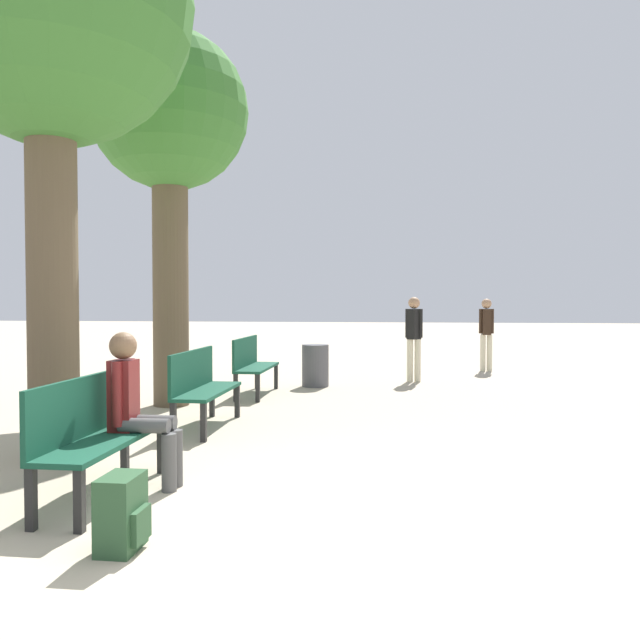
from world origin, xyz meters
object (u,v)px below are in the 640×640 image
at_px(person_seated, 137,405).
at_px(pedestrian_near, 486,330).
at_px(trash_bin, 315,365).
at_px(tree_row_1, 169,123).
at_px(bench_row_1, 201,383).
at_px(bench_row_2, 252,362).
at_px(tree_row_0, 49,10).
at_px(bench_row_0, 94,428).
at_px(pedestrian_mid, 414,333).
at_px(backpack, 122,514).

height_order(person_seated, pedestrian_near, pedestrian_near).
bearing_deg(trash_bin, tree_row_1, -129.45).
bearing_deg(bench_row_1, bench_row_2, 90.00).
xyz_separation_m(bench_row_2, trash_bin, (0.89, 1.10, -0.17)).
xyz_separation_m(bench_row_1, tree_row_0, (-0.93, -1.59, 3.70)).
bearing_deg(pedestrian_near, bench_row_1, -122.86).
bearing_deg(trash_bin, bench_row_0, -97.96).
xyz_separation_m(tree_row_0, pedestrian_mid, (3.58, 6.18, -3.33)).
height_order(tree_row_0, pedestrian_mid, tree_row_0).
distance_m(person_seated, trash_bin, 6.15).
relative_size(bench_row_1, pedestrian_near, 0.97).
bearing_deg(trash_bin, backpack, -91.81).
bearing_deg(tree_row_1, backpack, -72.74).
bearing_deg(bench_row_1, trash_bin, 76.59).
xyz_separation_m(bench_row_2, pedestrian_near, (4.24, 3.93, 0.36)).
xyz_separation_m(tree_row_0, tree_row_1, (0.00, 3.12, -0.18)).
bearing_deg(backpack, pedestrian_near, 70.58).
bearing_deg(pedestrian_mid, bench_row_0, -110.10).
bearing_deg(backpack, bench_row_2, 96.05).
bearing_deg(tree_row_1, trash_bin, 50.55).
distance_m(tree_row_1, pedestrian_mid, 5.66).
distance_m(tree_row_0, pedestrian_mid, 7.88).
bearing_deg(pedestrian_mid, pedestrian_near, 51.15).
relative_size(bench_row_2, backpack, 3.30).
height_order(tree_row_0, tree_row_1, tree_row_0).
xyz_separation_m(bench_row_0, backpack, (0.66, -0.95, -0.31)).
relative_size(bench_row_2, person_seated, 1.20).
bearing_deg(bench_row_0, tree_row_1, 102.58).
distance_m(tree_row_0, trash_bin, 6.84).
bearing_deg(tree_row_0, bench_row_2, 77.60).
distance_m(bench_row_2, pedestrian_mid, 3.30).
xyz_separation_m(bench_row_0, bench_row_2, (0.00, 5.29, 0.00)).
height_order(bench_row_1, backpack, bench_row_1).
relative_size(person_seated, pedestrian_mid, 0.80).
distance_m(bench_row_0, bench_row_2, 5.29).
relative_size(bench_row_2, trash_bin, 2.05).
relative_size(tree_row_0, tree_row_1, 1.06).
relative_size(bench_row_1, tree_row_1, 0.28).
height_order(bench_row_2, tree_row_1, tree_row_1).
xyz_separation_m(tree_row_1, person_seated, (1.16, -3.89, -3.39)).
bearing_deg(trash_bin, bench_row_1, -103.41).
bearing_deg(backpack, bench_row_0, 124.74).
bearing_deg(person_seated, tree_row_0, 146.60).
bearing_deg(tree_row_1, pedestrian_near, 44.24).
xyz_separation_m(bench_row_1, tree_row_1, (-0.93, 1.53, 3.53)).
distance_m(bench_row_2, tree_row_0, 5.70).
bearing_deg(tree_row_0, person_seated, -33.40).
xyz_separation_m(bench_row_2, person_seated, (0.23, -5.00, 0.14)).
bearing_deg(bench_row_1, pedestrian_near, 57.14).
bearing_deg(bench_row_0, person_seated, 51.36).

